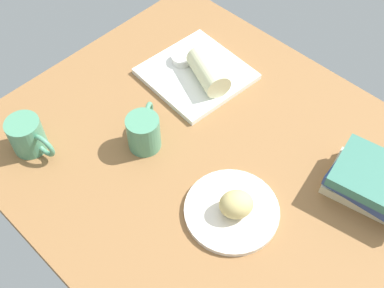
{
  "coord_description": "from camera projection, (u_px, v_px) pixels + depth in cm",
  "views": [
    {
      "loc": [
        42.64,
        -52.45,
        99.18
      ],
      "look_at": [
        -5.37,
        -2.76,
        7.0
      ],
      "focal_mm": 44.33,
      "sensor_mm": 36.0,
      "label": 1
    }
  ],
  "objects": [
    {
      "name": "second_mug",
      "position": [
        144.0,
        131.0,
        1.15
      ],
      "size": [
        9.82,
        11.9,
        9.5
      ],
      "color": "#4C8C6B",
      "rests_on": "dining_table"
    },
    {
      "name": "book_stack",
      "position": [
        375.0,
        184.0,
        1.07
      ],
      "size": [
        23.52,
        18.63,
        8.29
      ],
      "color": "beige",
      "rests_on": "dining_table"
    },
    {
      "name": "coffee_mug",
      "position": [
        28.0,
        136.0,
        1.15
      ],
      "size": [
        13.26,
        8.4,
        9.25
      ],
      "color": "#4C8C6B",
      "rests_on": "dining_table"
    },
    {
      "name": "round_plate",
      "position": [
        232.0,
        211.0,
        1.07
      ],
      "size": [
        21.58,
        21.58,
        1.4
      ],
      "primitive_type": "cylinder",
      "color": "silver",
      "rests_on": "dining_table"
    },
    {
      "name": "scone_pastry",
      "position": [
        236.0,
        204.0,
        1.03
      ],
      "size": [
        9.8,
        10.01,
        6.24
      ],
      "primitive_type": "ellipsoid",
      "rotation": [
        0.0,
        0.0,
        0.92
      ],
      "color": "tan",
      "rests_on": "round_plate"
    },
    {
      "name": "square_plate",
      "position": [
        196.0,
        74.0,
        1.33
      ],
      "size": [
        27.73,
        27.73,
        1.6
      ],
      "primitive_type": "cube",
      "rotation": [
        0.0,
        0.0,
        -0.08
      ],
      "color": "white",
      "rests_on": "dining_table"
    },
    {
      "name": "sauce_cup",
      "position": [
        182.0,
        58.0,
        1.34
      ],
      "size": [
        5.98,
        5.98,
        2.17
      ],
      "color": "silver",
      "rests_on": "square_plate"
    },
    {
      "name": "dining_table",
      "position": [
        215.0,
        162.0,
        1.18
      ],
      "size": [
        110.0,
        90.0,
        4.0
      ],
      "primitive_type": "cube",
      "color": "olive",
      "rests_on": "ground"
    },
    {
      "name": "breakfast_wrap",
      "position": [
        208.0,
        71.0,
        1.27
      ],
      "size": [
        15.5,
        11.78,
        7.0
      ],
      "primitive_type": "cylinder",
      "rotation": [
        1.57,
        0.0,
        4.32
      ],
      "color": "beige",
      "rests_on": "square_plate"
    }
  ]
}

